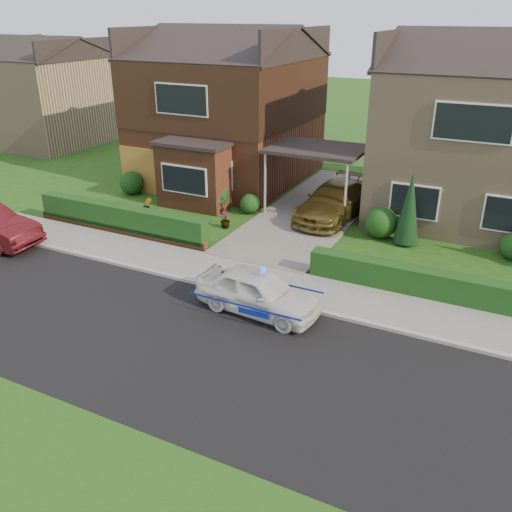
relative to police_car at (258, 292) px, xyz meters
The scene contains 24 objects.
ground 2.90m from the police_car, 122.23° to the right, with size 120.00×120.00×0.00m, color #194913.
road 2.90m from the police_car, 122.23° to the right, with size 60.00×6.00×0.02m, color black.
kerb 1.74m from the police_car, 156.74° to the left, with size 60.00×0.16×0.12m, color #9E9993.
sidewalk 2.35m from the police_car, 131.66° to the left, with size 60.00×2.00×0.10m, color slate.
grass_verge 7.58m from the police_car, 101.55° to the right, with size 60.00×4.00×0.01m, color #194913.
driveway 8.75m from the police_car, 99.98° to the left, with size 3.80×12.00×0.12m, color #666059.
house_left 13.99m from the police_car, 122.39° to the left, with size 7.50×9.53×7.25m.
house_right 12.73m from the police_car, 69.71° to the left, with size 7.50×8.06×7.25m.
carport_link 8.92m from the police_car, 100.03° to the left, with size 3.80×3.00×2.77m.
garage_door 12.35m from the police_car, 142.24° to the left, with size 2.20×0.10×2.10m, color olive.
dwarf_wall 7.88m from the police_car, 158.37° to the left, with size 7.70×0.25×0.36m, color brown.
hedge_left 7.95m from the police_car, 157.36° to the left, with size 7.50×0.55×0.90m, color #123913.
hedge_right 5.24m from the police_car, 34.53° to the left, with size 7.50×0.55×0.80m, color #123913.
shrub_left_far 12.28m from the police_car, 144.66° to the left, with size 1.08×1.08×1.08m, color #123913.
shrub_left_mid 8.83m from the police_car, 128.62° to the left, with size 1.32×1.32×1.32m, color #123913.
shrub_left_near 8.20m from the police_car, 118.52° to the left, with size 0.84×0.84×0.84m, color #123913.
shrub_right_near 7.20m from the police_car, 76.45° to the left, with size 1.20×1.20×1.20m, color #123913.
conifer_a 7.34m from the police_car, 68.44° to the left, with size 0.90×0.90×2.60m, color black.
neighbour_left 25.53m from the police_car, 147.70° to the left, with size 6.50×7.00×5.20m, color tan.
police_car is the anchor object (origin of this frame).
driveway_car 8.00m from the police_car, 93.68° to the left, with size 1.91×4.69×1.36m, color brown.
potted_plant_a 8.25m from the police_car, 126.85° to the left, with size 0.44×0.30×0.84m, color gray.
potted_plant_b 9.27m from the police_car, 146.14° to the left, with size 0.40×0.33×0.73m, color gray.
potted_plant_c 6.63m from the police_car, 127.30° to the left, with size 0.37×0.37×0.66m, color gray.
Camera 1 is at (7.41, -9.61, 7.82)m, focal length 38.00 mm.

